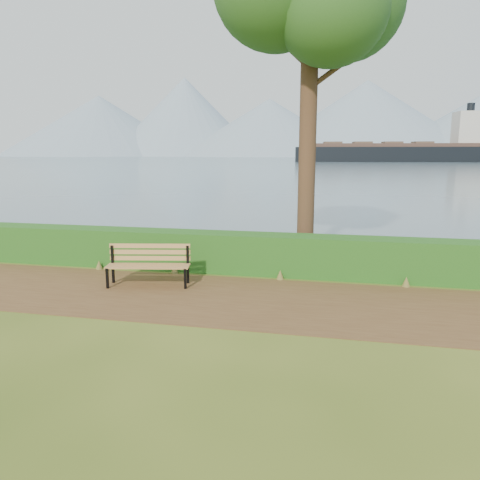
# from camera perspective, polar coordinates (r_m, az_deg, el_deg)

# --- Properties ---
(ground) EXTENTS (140.00, 140.00, 0.00)m
(ground) POSITION_cam_1_polar(r_m,az_deg,el_deg) (9.82, -6.06, -7.40)
(ground) COLOR #3A5017
(ground) RESTS_ON ground
(path) EXTENTS (40.00, 3.40, 0.01)m
(path) POSITION_cam_1_polar(r_m,az_deg,el_deg) (10.09, -5.52, -6.87)
(path) COLOR #53341C
(path) RESTS_ON ground
(hedge) EXTENTS (32.00, 0.85, 1.00)m
(hedge) POSITION_cam_1_polar(r_m,az_deg,el_deg) (12.11, -2.23, -1.46)
(hedge) COLOR #174C15
(hedge) RESTS_ON ground
(water) EXTENTS (700.00, 510.00, 0.00)m
(water) POSITION_cam_1_polar(r_m,az_deg,el_deg) (268.89, 11.90, 9.71)
(water) COLOR #3F5365
(water) RESTS_ON ground
(mountains) EXTENTS (585.00, 190.00, 70.00)m
(mountains) POSITION_cam_1_polar(r_m,az_deg,el_deg) (415.82, 10.98, 13.79)
(mountains) COLOR gray
(mountains) RESTS_ON ground
(bench) EXTENTS (1.96, 0.91, 0.95)m
(bench) POSITION_cam_1_polar(r_m,az_deg,el_deg) (10.99, -11.05, -2.65)
(bench) COLOR black
(bench) RESTS_ON ground
(cargo_ship) EXTENTS (70.48, 19.28, 21.15)m
(cargo_ship) POSITION_cam_1_polar(r_m,az_deg,el_deg) (170.82, 19.61, 10.02)
(cargo_ship) COLOR black
(cargo_ship) RESTS_ON ground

